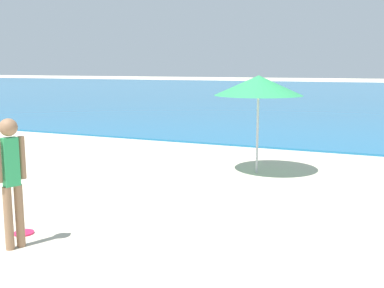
{
  "coord_description": "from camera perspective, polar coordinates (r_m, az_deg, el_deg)",
  "views": [
    {
      "loc": [
        2.68,
        1.75,
        2.33
      ],
      "look_at": [
        -0.53,
        9.08,
        1.01
      ],
      "focal_mm": 43.96,
      "sensor_mm": 36.0,
      "label": 1
    }
  ],
  "objects": [
    {
      "name": "beach_umbrella",
      "position": [
        10.29,
        8.07,
        7.04
      ],
      "size": [
        1.92,
        1.92,
        2.15
      ],
      "color": "#B7B7BC",
      "rests_on": "ground"
    },
    {
      "name": "frisbee",
      "position": [
        7.15,
        -19.73,
        -10.12
      ],
      "size": [
        0.28,
        0.28,
        0.03
      ],
      "primitive_type": "cylinder",
      "color": "#E51E4C",
      "rests_on": "ground"
    },
    {
      "name": "water",
      "position": [
        43.19,
        20.14,
        5.76
      ],
      "size": [
        160.0,
        60.0,
        0.06
      ],
      "primitive_type": "cube",
      "color": "#1E6B9E",
      "rests_on": "ground"
    },
    {
      "name": "person_standing",
      "position": [
        6.4,
        -21.07,
        -3.61
      ],
      "size": [
        0.23,
        0.37,
        1.7
      ],
      "rotation": [
        0.0,
        0.0,
        4.33
      ],
      "color": "#936B4C",
      "rests_on": "ground"
    }
  ]
}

